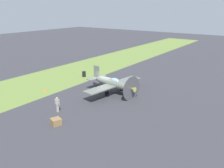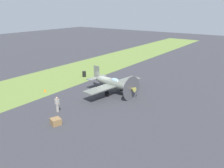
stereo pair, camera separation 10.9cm
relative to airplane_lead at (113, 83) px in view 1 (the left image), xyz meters
name	(u,v)px [view 1 (the left image)]	position (x,y,z in m)	size (l,w,h in m)	color
ground_plane	(104,90)	(-0.35, -1.84, -1.41)	(160.00, 160.00, 0.00)	#38383D
grass_verge	(56,78)	(-0.35, -11.75, -1.40)	(120.00, 11.00, 0.01)	olive
airplane_lead	(113,83)	(0.00, 0.00, 0.00)	(9.48, 7.54, 3.36)	slate
ground_crew_chief	(57,104)	(8.35, -1.47, -0.49)	(0.38, 0.62, 1.73)	#9E998E
fuel_drum	(84,74)	(-3.53, -8.40, -0.96)	(0.60, 0.60, 0.90)	black
supply_crate	(56,122)	(10.47, 0.66, -1.09)	(0.90, 0.90, 0.64)	olive
runway_marker_cone	(45,90)	(5.05, -7.75, -1.19)	(0.36, 0.36, 0.44)	orange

